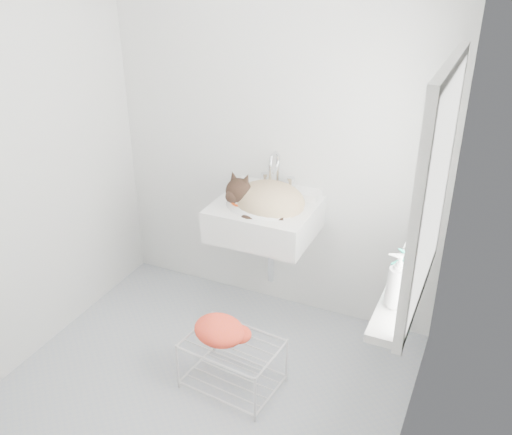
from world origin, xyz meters
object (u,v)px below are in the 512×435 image
at_px(sink, 265,204).
at_px(wire_rack, 233,364).
at_px(bottle_a, 394,305).
at_px(cat, 266,200).
at_px(bottle_c, 410,267).
at_px(bottle_b, 401,288).

distance_m(sink, wire_rack, 0.96).
bearing_deg(bottle_a, cat, 143.02).
bearing_deg(sink, bottle_a, -37.31).
height_order(bottle_a, bottle_c, bottle_a).
distance_m(cat, bottle_a, 1.17).
distance_m(wire_rack, bottle_c, 1.14).
relative_size(sink, cat, 1.29).
bearing_deg(bottle_b, bottle_a, -90.00).
bearing_deg(bottle_b, bottle_c, 90.00).
relative_size(sink, bottle_a, 2.74).
bearing_deg(bottle_b, sink, 148.89).
xyz_separation_m(cat, wire_rack, (0.08, -0.64, -0.74)).
height_order(cat, bottle_b, cat).
bearing_deg(bottle_b, cat, 149.36).
bearing_deg(sink, cat, -55.96).
bearing_deg(cat, wire_rack, -87.18).
distance_m(bottle_b, bottle_c, 0.20).
xyz_separation_m(sink, cat, (0.01, -0.02, 0.04)).
bearing_deg(bottle_a, bottle_c, 90.00).
relative_size(wire_rack, bottle_a, 2.27).
height_order(bottle_b, bottle_c, bottle_b).
relative_size(bottle_b, bottle_c, 1.24).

